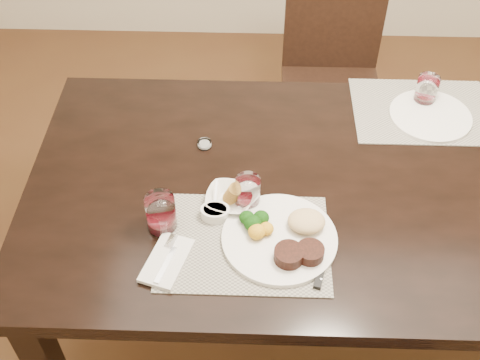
{
  "coord_description": "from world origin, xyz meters",
  "views": [
    {
      "loc": [
        -0.33,
        -1.23,
        2.04
      ],
      "look_at": [
        -0.36,
        -0.06,
        0.82
      ],
      "focal_mm": 45.0,
      "sensor_mm": 36.0,
      "label": 1
    }
  ],
  "objects_px": {
    "dinner_plate": "(285,237)",
    "wine_glass_near": "(248,193)",
    "cracker_bowl": "(230,199)",
    "far_plate": "(430,116)",
    "steak_knife": "(320,264)",
    "chair_far": "(332,69)"
  },
  "relations": [
    {
      "from": "dinner_plate",
      "to": "wine_glass_near",
      "type": "relative_size",
      "value": 3.23
    },
    {
      "from": "chair_far",
      "to": "wine_glass_near",
      "type": "distance_m",
      "value": 1.11
    },
    {
      "from": "wine_glass_near",
      "to": "far_plate",
      "type": "distance_m",
      "value": 0.72
    },
    {
      "from": "dinner_plate",
      "to": "cracker_bowl",
      "type": "xyz_separation_m",
      "value": [
        -0.16,
        0.13,
        0.0
      ]
    },
    {
      "from": "dinner_plate",
      "to": "steak_knife",
      "type": "xyz_separation_m",
      "value": [
        0.09,
        -0.08,
        -0.01
      ]
    },
    {
      "from": "dinner_plate",
      "to": "steak_knife",
      "type": "bearing_deg",
      "value": -27.56
    },
    {
      "from": "chair_far",
      "to": "dinner_plate",
      "type": "distance_m",
      "value": 1.21
    },
    {
      "from": "chair_far",
      "to": "steak_knife",
      "type": "height_order",
      "value": "chair_far"
    },
    {
      "from": "dinner_plate",
      "to": "wine_glass_near",
      "type": "bearing_deg",
      "value": 141.38
    },
    {
      "from": "cracker_bowl",
      "to": "wine_glass_near",
      "type": "relative_size",
      "value": 1.62
    },
    {
      "from": "chair_far",
      "to": "far_plate",
      "type": "distance_m",
      "value": 0.71
    },
    {
      "from": "dinner_plate",
      "to": "wine_glass_near",
      "type": "xyz_separation_m",
      "value": [
        -0.1,
        0.13,
        0.03
      ]
    },
    {
      "from": "chair_far",
      "to": "far_plate",
      "type": "height_order",
      "value": "chair_far"
    },
    {
      "from": "cracker_bowl",
      "to": "wine_glass_near",
      "type": "bearing_deg",
      "value": 0.0
    },
    {
      "from": "steak_knife",
      "to": "far_plate",
      "type": "height_order",
      "value": "same"
    },
    {
      "from": "steak_knife",
      "to": "wine_glass_near",
      "type": "bearing_deg",
      "value": 146.34
    },
    {
      "from": "chair_far",
      "to": "far_plate",
      "type": "bearing_deg",
      "value": -67.7
    },
    {
      "from": "wine_glass_near",
      "to": "far_plate",
      "type": "xyz_separation_m",
      "value": [
        0.59,
        0.4,
        -0.04
      ]
    },
    {
      "from": "steak_knife",
      "to": "dinner_plate",
      "type": "bearing_deg",
      "value": 152.84
    },
    {
      "from": "dinner_plate",
      "to": "cracker_bowl",
      "type": "bearing_deg",
      "value": 152.81
    },
    {
      "from": "cracker_bowl",
      "to": "far_plate",
      "type": "height_order",
      "value": "cracker_bowl"
    },
    {
      "from": "cracker_bowl",
      "to": "far_plate",
      "type": "distance_m",
      "value": 0.76
    }
  ]
}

